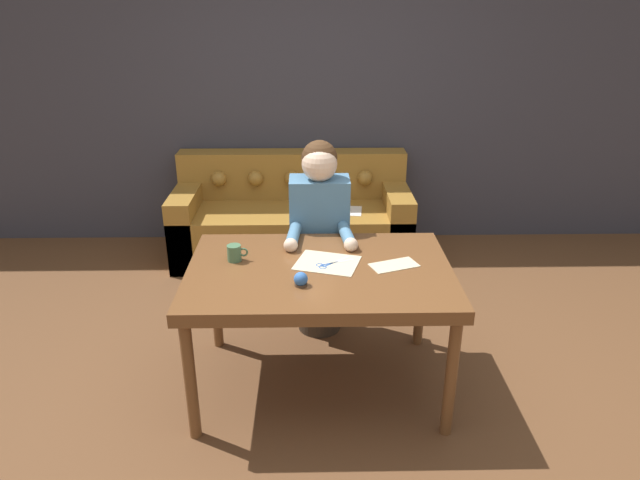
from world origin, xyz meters
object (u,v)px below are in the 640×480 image
at_px(couch, 292,220).
at_px(person, 319,239).
at_px(scissors, 329,264).
at_px(mug, 235,253).
at_px(dining_table, 320,280).
at_px(pin_cushion, 301,280).

height_order(couch, person, person).
height_order(scissors, mug, mug).
bearing_deg(dining_table, pin_cushion, -116.33).
height_order(couch, mug, couch).
bearing_deg(dining_table, scissors, 36.76).
xyz_separation_m(couch, scissors, (0.25, -1.79, 0.44)).
bearing_deg(pin_cushion, person, 82.41).
bearing_deg(mug, scissors, -7.20).
height_order(person, pin_cushion, person).
distance_m(dining_table, pin_cushion, 0.24).
height_order(scissors, pin_cushion, pin_cushion).
xyz_separation_m(person, scissors, (0.04, -0.56, 0.09)).
bearing_deg(person, scissors, -85.97).
relative_size(scissors, pin_cushion, 2.89).
xyz_separation_m(dining_table, person, (0.01, 0.60, -0.02)).
xyz_separation_m(scissors, mug, (-0.51, 0.06, 0.04)).
height_order(dining_table, person, person).
relative_size(dining_table, scissors, 6.76).
bearing_deg(mug, couch, 81.49).
bearing_deg(pin_cushion, couch, 92.90).
bearing_deg(pin_cushion, dining_table, 63.67).
xyz_separation_m(couch, person, (0.21, -1.22, 0.35)).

